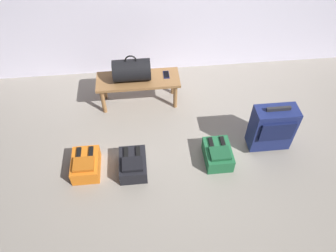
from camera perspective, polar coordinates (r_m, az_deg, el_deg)
The scene contains 8 objects.
ground_plane at distance 3.57m, azimuth 4.65°, elevation -4.78°, with size 6.60×6.60×0.00m, color gray.
bench at distance 3.91m, azimuth -5.35°, elevation 7.78°, with size 1.00×0.36×0.38m.
duffel_bag_black at distance 3.80m, azimuth -6.53°, elevation 9.90°, with size 0.44×0.26×0.34m.
cell_phone at distance 3.91m, azimuth -0.32°, elevation 9.19°, with size 0.07×0.14×0.01m.
suitcase_upright_navy at distance 3.55m, azimuth 18.14°, elevation -0.31°, with size 0.44×0.24×0.61m.
backpack_dark at distance 3.37m, azimuth -6.29°, elevation -6.88°, with size 0.28×0.38×0.21m.
backpack_green at distance 3.47m, azimuth 8.91°, elevation -4.99°, with size 0.28×0.38×0.21m.
backpack_orange at distance 3.46m, azimuth -14.51°, elevation -6.72°, with size 0.28×0.38×0.21m.
Camera 1 is at (-0.51, -2.12, 2.83)m, focal length 34.02 mm.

